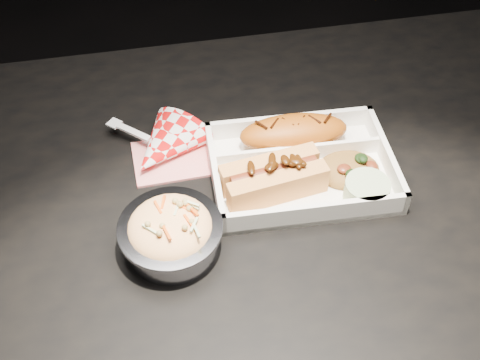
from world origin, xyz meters
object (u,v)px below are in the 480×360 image
at_px(hotdog, 273,176).
at_px(foil_coleslaw_cup, 171,232).
at_px(napkin_fork, 164,148).
at_px(food_tray, 301,170).
at_px(fried_pastry, 294,132).
at_px(dining_table, 265,248).

xyz_separation_m(hotdog, foil_coleslaw_cup, (-0.15, -0.07, -0.00)).
bearing_deg(napkin_fork, food_tray, 20.44).
bearing_deg(hotdog, food_tray, 19.93).
bearing_deg(fried_pastry, food_tray, -92.58).
height_order(dining_table, food_tray, food_tray).
bearing_deg(dining_table, food_tray, 40.92).
height_order(dining_table, foil_coleslaw_cup, foil_coleslaw_cup).
distance_m(dining_table, fried_pastry, 0.17).
relative_size(food_tray, hotdog, 1.78).
distance_m(fried_pastry, foil_coleslaw_cup, 0.24).
height_order(fried_pastry, napkin_fork, napkin_fork).
height_order(foil_coleslaw_cup, napkin_fork, foil_coleslaw_cup).
relative_size(foil_coleslaw_cup, napkin_fork, 0.85).
xyz_separation_m(dining_table, napkin_fork, (-0.12, 0.13, 0.11)).
bearing_deg(fried_pastry, hotdog, -121.34).
bearing_deg(dining_table, fried_pastry, 59.84).
height_order(dining_table, hotdog, hotdog).
bearing_deg(fried_pastry, dining_table, -120.16).
relative_size(food_tray, foil_coleslaw_cup, 1.98).
height_order(fried_pastry, hotdog, hotdog).
bearing_deg(foil_coleslaw_cup, napkin_fork, 87.34).
bearing_deg(hotdog, dining_table, -124.73).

